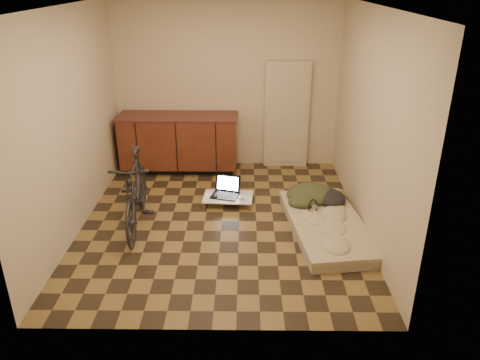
{
  "coord_description": "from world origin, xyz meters",
  "views": [
    {
      "loc": [
        0.29,
        -5.27,
        2.92
      ],
      "look_at": [
        0.23,
        0.07,
        0.55
      ],
      "focal_mm": 35.0,
      "sensor_mm": 36.0,
      "label": 1
    }
  ],
  "objects_px": {
    "futon": "(327,226)",
    "lap_desk": "(228,197)",
    "bicycle": "(135,188)",
    "laptop": "(226,191)"
  },
  "relations": [
    {
      "from": "lap_desk",
      "to": "futon",
      "type": "bearing_deg",
      "value": -27.46
    },
    {
      "from": "lap_desk",
      "to": "laptop",
      "type": "distance_m",
      "value": 0.09
    },
    {
      "from": "futon",
      "to": "laptop",
      "type": "distance_m",
      "value": 1.5
    },
    {
      "from": "futon",
      "to": "lap_desk",
      "type": "bearing_deg",
      "value": 141.77
    },
    {
      "from": "bicycle",
      "to": "futon",
      "type": "xyz_separation_m",
      "value": [
        2.34,
        -0.1,
        -0.45
      ]
    },
    {
      "from": "bicycle",
      "to": "lap_desk",
      "type": "relative_size",
      "value": 2.34
    },
    {
      "from": "bicycle",
      "to": "futon",
      "type": "height_order",
      "value": "bicycle"
    },
    {
      "from": "futon",
      "to": "laptop",
      "type": "bearing_deg",
      "value": 140.8
    },
    {
      "from": "futon",
      "to": "lap_desk",
      "type": "xyz_separation_m",
      "value": [
        -1.24,
        0.74,
        0.02
      ]
    },
    {
      "from": "lap_desk",
      "to": "laptop",
      "type": "bearing_deg",
      "value": 126.21
    }
  ]
}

